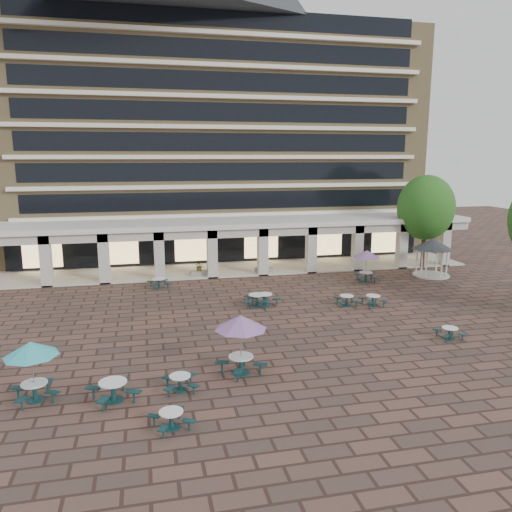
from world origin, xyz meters
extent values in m
plane|color=brown|center=(0.00, 0.00, 0.00)|extent=(120.00, 120.00, 0.00)
cube|color=tan|center=(0.00, 25.50, 11.00)|extent=(40.00, 15.00, 22.00)
cube|color=silver|center=(0.00, 17.75, 4.50)|extent=(36.80, 0.50, 0.35)
cube|color=black|center=(0.00, 17.98, 5.80)|extent=(35.20, 0.05, 1.60)
cube|color=silver|center=(0.00, 17.75, 7.10)|extent=(36.80, 0.50, 0.35)
cube|color=black|center=(0.00, 17.98, 8.40)|extent=(35.20, 0.05, 1.60)
cube|color=silver|center=(0.00, 17.75, 9.70)|extent=(36.80, 0.50, 0.35)
cube|color=black|center=(0.00, 17.98, 11.00)|extent=(35.20, 0.05, 1.60)
cube|color=silver|center=(0.00, 17.75, 12.30)|extent=(36.80, 0.50, 0.35)
cube|color=black|center=(0.00, 17.98, 13.60)|extent=(35.20, 0.05, 1.60)
cube|color=silver|center=(0.00, 17.75, 14.90)|extent=(36.80, 0.50, 0.35)
cube|color=black|center=(0.00, 17.98, 16.20)|extent=(35.20, 0.05, 1.60)
cube|color=silver|center=(0.00, 17.75, 17.50)|extent=(36.80, 0.50, 0.35)
cube|color=black|center=(0.00, 17.98, 18.80)|extent=(35.20, 0.05, 1.60)
cube|color=silver|center=(0.00, 17.75, 20.10)|extent=(36.80, 0.50, 0.35)
cube|color=black|center=(0.00, 17.98, 21.40)|extent=(35.20, 0.05, 1.60)
cube|color=white|center=(0.00, 15.00, 4.20)|extent=(42.00, 6.60, 0.40)
cube|color=beige|center=(0.00, 12.15, 3.75)|extent=(42.00, 0.30, 0.90)
cube|color=black|center=(0.00, 17.70, 1.80)|extent=(38.00, 0.15, 3.20)
cube|color=beige|center=(0.00, 15.00, 0.06)|extent=(42.00, 6.00, 0.12)
cube|color=beige|center=(-14.78, 12.40, 2.00)|extent=(0.80, 0.80, 4.00)
cube|color=beige|center=(-10.56, 12.40, 2.00)|extent=(0.80, 0.80, 4.00)
cube|color=beige|center=(-6.33, 12.40, 2.00)|extent=(0.80, 0.80, 4.00)
cube|color=beige|center=(-2.11, 12.40, 2.00)|extent=(0.80, 0.80, 4.00)
cube|color=beige|center=(2.11, 12.40, 2.00)|extent=(0.80, 0.80, 4.00)
cube|color=beige|center=(6.33, 12.40, 2.00)|extent=(0.80, 0.80, 4.00)
cube|color=beige|center=(10.56, 12.40, 2.00)|extent=(0.80, 0.80, 4.00)
cube|color=beige|center=(14.78, 12.40, 2.00)|extent=(0.80, 0.80, 4.00)
cube|color=beige|center=(19.00, 12.40, 2.00)|extent=(0.80, 0.80, 4.00)
cube|color=#FFD88C|center=(-16.00, 17.55, 1.60)|extent=(3.20, 0.08, 2.40)
cube|color=#FFD88C|center=(-9.60, 17.55, 1.60)|extent=(3.20, 0.08, 2.40)
cube|color=#FFD88C|center=(-3.20, 17.55, 1.60)|extent=(3.20, 0.08, 2.40)
cube|color=#FFD88C|center=(3.20, 17.55, 1.60)|extent=(3.20, 0.08, 2.40)
cube|color=#FFD88C|center=(9.60, 17.55, 1.60)|extent=(3.20, 0.08, 2.40)
cube|color=#FFD88C|center=(16.00, 17.55, 1.60)|extent=(3.20, 0.08, 2.40)
cylinder|color=#143B3C|center=(-8.87, -7.64, 0.02)|extent=(0.79, 0.79, 0.05)
cylinder|color=#143B3C|center=(-8.87, -7.64, 0.37)|extent=(0.20, 0.20, 0.74)
cylinder|color=white|center=(-8.87, -7.64, 0.82)|extent=(1.13, 1.13, 0.06)
cube|color=#143B3C|center=(-8.52, -6.83, 0.50)|extent=(0.54, 0.69, 0.06)
cylinder|color=#143B3C|center=(-8.52, -6.83, 0.24)|extent=(0.09, 0.09, 0.47)
cube|color=#143B3C|center=(-9.68, -7.29, 0.50)|extent=(0.69, 0.54, 0.06)
cylinder|color=#143B3C|center=(-9.68, -7.29, 0.24)|extent=(0.09, 0.09, 0.47)
cube|color=#143B3C|center=(-9.22, -8.44, 0.50)|extent=(0.54, 0.69, 0.06)
cylinder|color=#143B3C|center=(-9.22, -8.44, 0.24)|extent=(0.09, 0.09, 0.47)
cube|color=#143B3C|center=(-8.07, -7.98, 0.50)|extent=(0.69, 0.54, 0.06)
cylinder|color=#143B3C|center=(-8.07, -7.98, 0.24)|extent=(0.09, 0.09, 0.47)
cylinder|color=#143B3C|center=(-6.70, -10.23, 0.02)|extent=(0.62, 0.62, 0.04)
cylinder|color=#143B3C|center=(-6.70, -10.23, 0.29)|extent=(0.16, 0.16, 0.58)
cylinder|color=white|center=(-6.70, -10.23, 0.65)|extent=(0.89, 0.89, 0.04)
cube|color=#143B3C|center=(-6.38, -9.62, 0.39)|extent=(0.44, 0.55, 0.04)
cylinder|color=#143B3C|center=(-6.38, -9.62, 0.19)|extent=(0.07, 0.07, 0.37)
cube|color=#143B3C|center=(-7.31, -9.92, 0.39)|extent=(0.55, 0.44, 0.04)
cylinder|color=#143B3C|center=(-7.31, -9.92, 0.19)|extent=(0.07, 0.07, 0.37)
cube|color=#143B3C|center=(-7.01, -10.85, 0.39)|extent=(0.44, 0.55, 0.04)
cylinder|color=#143B3C|center=(-7.01, -10.85, 0.19)|extent=(0.07, 0.07, 0.37)
cube|color=#143B3C|center=(-6.08, -10.55, 0.39)|extent=(0.55, 0.44, 0.04)
cylinder|color=#143B3C|center=(-6.08, -10.55, 0.19)|extent=(0.07, 0.07, 0.37)
cylinder|color=#143B3C|center=(8.58, -4.35, 0.02)|extent=(0.60, 0.60, 0.03)
cylinder|color=#143B3C|center=(8.58, -4.35, 0.28)|extent=(0.15, 0.15, 0.57)
cylinder|color=white|center=(8.58, -4.35, 0.63)|extent=(0.86, 0.86, 0.04)
cube|color=#143B3C|center=(9.07, -3.89, 0.38)|extent=(0.51, 0.50, 0.04)
cylinder|color=#143B3C|center=(9.07, -3.89, 0.18)|extent=(0.07, 0.07, 0.36)
cube|color=#143B3C|center=(8.12, -3.86, 0.38)|extent=(0.50, 0.51, 0.04)
cylinder|color=#143B3C|center=(8.12, -3.86, 0.18)|extent=(0.07, 0.07, 0.36)
cube|color=#143B3C|center=(8.09, -4.80, 0.38)|extent=(0.51, 0.50, 0.04)
cylinder|color=#143B3C|center=(8.09, -4.80, 0.18)|extent=(0.07, 0.07, 0.36)
cube|color=#143B3C|center=(9.03, -4.84, 0.38)|extent=(0.50, 0.51, 0.04)
cylinder|color=#143B3C|center=(9.03, -4.84, 0.18)|extent=(0.07, 0.07, 0.36)
cylinder|color=#143B3C|center=(-11.98, -6.90, 0.02)|extent=(0.72, 0.72, 0.04)
cylinder|color=#143B3C|center=(-11.98, -6.90, 0.34)|extent=(0.19, 0.19, 0.68)
cylinder|color=white|center=(-11.98, -6.90, 0.75)|extent=(1.03, 1.03, 0.05)
cube|color=#143B3C|center=(-11.63, -6.17, 0.45)|extent=(0.51, 0.64, 0.05)
cylinder|color=#143B3C|center=(-11.63, -6.17, 0.22)|extent=(0.08, 0.08, 0.43)
cube|color=#143B3C|center=(-12.71, -6.55, 0.45)|extent=(0.64, 0.51, 0.05)
cylinder|color=#143B3C|center=(-12.71, -6.55, 0.22)|extent=(0.08, 0.08, 0.43)
cube|color=#143B3C|center=(-12.33, -7.62, 0.45)|extent=(0.51, 0.64, 0.05)
cylinder|color=#143B3C|center=(-12.33, -7.62, 0.22)|extent=(0.08, 0.08, 0.43)
cube|color=#143B3C|center=(-11.26, -7.25, 0.45)|extent=(0.64, 0.51, 0.05)
cylinder|color=#143B3C|center=(-11.26, -7.25, 0.22)|extent=(0.08, 0.08, 0.43)
cylinder|color=gray|center=(-11.98, -6.90, 1.24)|extent=(0.05, 0.05, 2.48)
cone|color=#36B7C5|center=(-11.98, -6.90, 2.22)|extent=(2.17, 2.17, 0.57)
cylinder|color=#143B3C|center=(-6.17, -7.29, 0.02)|extent=(0.63, 0.63, 0.04)
cylinder|color=#143B3C|center=(-6.17, -7.29, 0.30)|extent=(0.16, 0.16, 0.60)
cylinder|color=white|center=(-6.17, -7.29, 0.66)|extent=(0.90, 0.90, 0.05)
cube|color=#143B3C|center=(-5.68, -6.78, 0.40)|extent=(0.52, 0.53, 0.05)
cylinder|color=#143B3C|center=(-5.68, -6.78, 0.19)|extent=(0.07, 0.07, 0.38)
cube|color=#143B3C|center=(-6.68, -6.81, 0.40)|extent=(0.53, 0.52, 0.05)
cylinder|color=#143B3C|center=(-6.68, -6.81, 0.19)|extent=(0.07, 0.07, 0.38)
cube|color=#143B3C|center=(-6.65, -7.80, 0.40)|extent=(0.52, 0.53, 0.05)
cylinder|color=#143B3C|center=(-6.65, -7.80, 0.19)|extent=(0.07, 0.07, 0.38)
cube|color=#143B3C|center=(-5.65, -7.77, 0.40)|extent=(0.53, 0.52, 0.05)
cylinder|color=#143B3C|center=(-5.65, -7.77, 0.19)|extent=(0.07, 0.07, 0.38)
cylinder|color=#143B3C|center=(-3.33, -6.20, 0.02)|extent=(0.80, 0.80, 0.05)
cylinder|color=#143B3C|center=(-3.33, -6.20, 0.38)|extent=(0.20, 0.20, 0.75)
cylinder|color=white|center=(-3.33, -6.20, 0.83)|extent=(1.14, 1.14, 0.06)
cube|color=#143B3C|center=(-3.02, -5.37, 0.50)|extent=(0.52, 0.70, 0.06)
cylinder|color=#143B3C|center=(-3.02, -5.37, 0.24)|extent=(0.09, 0.09, 0.48)
cube|color=#143B3C|center=(-4.16, -5.89, 0.50)|extent=(0.70, 0.52, 0.06)
cylinder|color=#143B3C|center=(-4.16, -5.89, 0.24)|extent=(0.09, 0.09, 0.48)
cube|color=#143B3C|center=(-3.64, -7.04, 0.50)|extent=(0.52, 0.70, 0.06)
cylinder|color=#143B3C|center=(-3.64, -7.04, 0.24)|extent=(0.09, 0.09, 0.48)
cube|color=#143B3C|center=(-2.50, -6.52, 0.50)|extent=(0.70, 0.52, 0.06)
cylinder|color=#143B3C|center=(-2.50, -6.52, 0.24)|extent=(0.09, 0.09, 0.48)
cylinder|color=gray|center=(-3.33, -6.20, 1.37)|extent=(0.06, 0.06, 2.73)
cone|color=#9164A6|center=(-3.33, -6.20, 2.45)|extent=(2.39, 2.39, 0.63)
cylinder|color=#143B3C|center=(7.25, 2.27, 0.02)|extent=(0.66, 0.66, 0.04)
cylinder|color=#143B3C|center=(7.25, 2.27, 0.31)|extent=(0.17, 0.17, 0.62)
cylinder|color=white|center=(7.25, 2.27, 0.68)|extent=(0.94, 0.94, 0.05)
cube|color=#143B3C|center=(7.73, 2.82, 0.41)|extent=(0.54, 0.56, 0.05)
cylinder|color=#143B3C|center=(7.73, 2.82, 0.20)|extent=(0.07, 0.07, 0.39)
cube|color=#143B3C|center=(6.70, 2.75, 0.41)|extent=(0.56, 0.54, 0.05)
cylinder|color=#143B3C|center=(6.70, 2.75, 0.20)|extent=(0.07, 0.07, 0.39)
cube|color=#143B3C|center=(6.76, 1.72, 0.41)|extent=(0.54, 0.56, 0.05)
cylinder|color=#143B3C|center=(6.76, 1.72, 0.20)|extent=(0.07, 0.07, 0.39)
cube|color=#143B3C|center=(7.79, 1.78, 0.41)|extent=(0.56, 0.54, 0.05)
cylinder|color=#143B3C|center=(7.79, 1.78, 0.20)|extent=(0.07, 0.07, 0.39)
cylinder|color=#143B3C|center=(0.26, 4.01, 0.02)|extent=(0.71, 0.71, 0.04)
cylinder|color=#143B3C|center=(0.26, 4.01, 0.34)|extent=(0.18, 0.18, 0.67)
cylinder|color=white|center=(0.26, 4.01, 0.74)|extent=(1.02, 1.02, 0.05)
cube|color=#143B3C|center=(0.56, 4.74, 0.45)|extent=(0.48, 0.63, 0.05)
cylinder|color=#143B3C|center=(0.56, 4.74, 0.21)|extent=(0.08, 0.08, 0.43)
cube|color=#143B3C|center=(-0.48, 4.31, 0.45)|extent=(0.63, 0.48, 0.05)
cylinder|color=#143B3C|center=(-0.48, 4.31, 0.21)|extent=(0.08, 0.08, 0.43)
cube|color=#143B3C|center=(-0.04, 3.27, 0.45)|extent=(0.48, 0.63, 0.05)
cylinder|color=#143B3C|center=(-0.04, 3.27, 0.21)|extent=(0.08, 0.08, 0.43)
cube|color=#143B3C|center=(0.99, 3.71, 0.45)|extent=(0.63, 0.48, 0.05)
cylinder|color=#143B3C|center=(0.99, 3.71, 0.21)|extent=(0.08, 0.08, 0.43)
cylinder|color=#143B3C|center=(-0.32, 3.86, 0.02)|extent=(0.75, 0.75, 0.04)
cylinder|color=#143B3C|center=(-0.32, 3.86, 0.35)|extent=(0.19, 0.19, 0.71)
cylinder|color=white|center=(-0.32, 3.86, 0.78)|extent=(1.07, 1.07, 0.05)
cube|color=#143B3C|center=(0.40, 4.30, 0.47)|extent=(0.66, 0.57, 0.05)
cylinder|color=#143B3C|center=(0.40, 4.30, 0.23)|extent=(0.09, 0.09, 0.45)
cube|color=#143B3C|center=(-0.76, 4.57, 0.47)|extent=(0.57, 0.66, 0.05)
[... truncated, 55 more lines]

